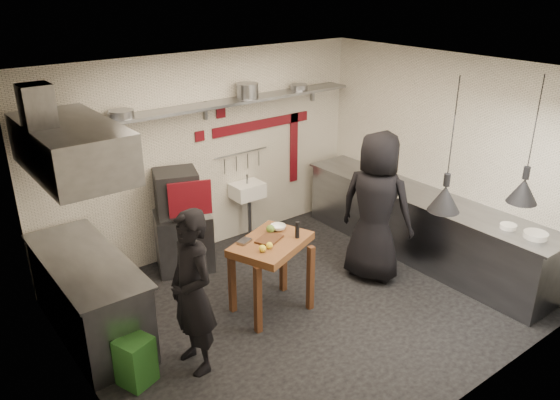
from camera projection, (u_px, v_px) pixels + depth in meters
floor at (301, 307)px, 6.58m from camera, size 5.00×5.00×0.00m
ceiling at (306, 73)px, 5.50m from camera, size 5.00×5.00×0.00m
wall_back at (206, 154)px, 7.58m from camera, size 5.00×0.04×2.80m
wall_front at (466, 278)px, 4.51m from camera, size 5.00×0.04×2.80m
wall_left at (78, 270)px, 4.63m from camera, size 0.04×4.20×2.80m
wall_right at (444, 157)px, 7.45m from camera, size 0.04×4.20×2.80m
red_band_horiz at (262, 124)px, 7.99m from camera, size 1.70×0.02×0.14m
red_band_vert at (294, 148)px, 8.51m from camera, size 0.14×0.02×1.10m
red_tile_a at (221, 113)px, 7.49m from camera, size 0.14×0.02×0.14m
red_tile_b at (200, 136)px, 7.40m from camera, size 0.14×0.02×0.14m
back_shelf at (211, 105)px, 7.17m from camera, size 4.60×0.34×0.04m
shelf_bracket_left at (61, 134)px, 6.25m from camera, size 0.04×0.06×0.24m
shelf_bracket_mid at (205, 111)px, 7.32m from camera, size 0.04×0.06×0.24m
shelf_bracket_right at (312, 93)px, 8.39m from camera, size 0.04×0.06×0.24m
pan_far_left at (122, 114)px, 6.46m from camera, size 0.35×0.35×0.09m
pan_mid_left at (119, 115)px, 6.44m from camera, size 0.28×0.28×0.07m
stock_pot at (248, 91)px, 7.45m from camera, size 0.40×0.40×0.20m
pan_right at (299, 87)px, 7.99m from camera, size 0.25×0.25×0.08m
oven_stand at (184, 240)px, 7.36m from camera, size 0.90×0.86×0.80m
combi_oven at (177, 192)px, 7.10m from camera, size 0.68×0.66×0.58m
oven_door at (190, 199)px, 6.89m from camera, size 0.53×0.21×0.46m
oven_glass at (190, 198)px, 6.92m from camera, size 0.34×0.13×0.34m
hand_sink at (247, 190)px, 7.99m from camera, size 0.46×0.34×0.22m
sink_tap at (247, 179)px, 7.93m from camera, size 0.03×0.03×0.14m
sink_drain at (250, 219)px, 8.14m from camera, size 0.06×0.06×0.66m
utensil_rail at (241, 153)px, 7.89m from camera, size 0.90×0.02×0.02m
counter_right at (420, 227)px, 7.62m from camera, size 0.70×3.80×0.90m
counter_right_top at (423, 196)px, 7.44m from camera, size 0.76×3.90×0.03m
plate_stack at (536, 235)px, 6.23m from camera, size 0.28×0.28×0.07m
small_bowl_right at (508, 226)px, 6.46m from camera, size 0.24×0.24×0.05m
counter_left at (90, 297)px, 5.97m from camera, size 0.70×1.90×0.90m
counter_left_top at (84, 260)px, 5.79m from camera, size 0.76×2.00×0.03m
extractor_hood at (71, 148)px, 5.34m from camera, size 0.78×1.60×0.50m
hood_duct at (38, 111)px, 5.04m from camera, size 0.28×0.28×0.50m
green_bin at (136, 361)px, 5.29m from camera, size 0.39×0.39×0.50m
prep_table at (271, 276)px, 6.37m from camera, size 1.09×0.93×0.92m
cutting_board at (269, 239)px, 6.20m from camera, size 0.37×0.32×0.02m
pepper_mill at (297, 230)px, 6.22m from camera, size 0.05×0.05×0.20m
lemon_a at (262, 248)px, 5.93m from camera, size 0.08×0.08×0.08m
lemon_b at (269, 245)px, 6.00m from camera, size 0.10×0.10×0.08m
veg_ball at (270, 229)px, 6.36m from camera, size 0.13×0.13×0.10m
steel_tray at (244, 241)px, 6.14m from camera, size 0.19×0.16×0.03m
bowl at (278, 227)px, 6.44m from camera, size 0.22×0.22×0.06m
heat_lamp_near at (451, 146)px, 5.65m from camera, size 0.46×0.46×1.46m
heat_lamp_far at (532, 141)px, 5.71m from camera, size 0.37×0.37×1.40m
chef_left at (192, 293)px, 5.29m from camera, size 0.42×0.63×1.72m
chef_right at (376, 207)px, 6.90m from camera, size 0.93×1.13×1.97m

